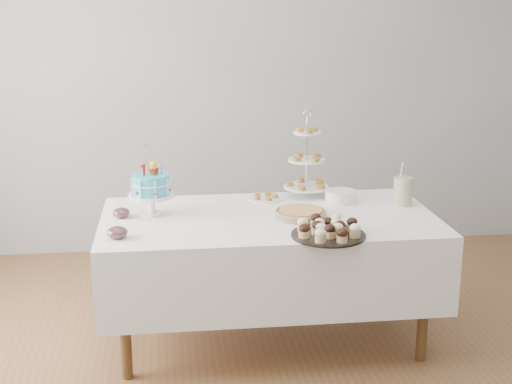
{
  "coord_description": "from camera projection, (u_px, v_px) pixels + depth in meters",
  "views": [
    {
      "loc": [
        -0.56,
        -3.58,
        1.97
      ],
      "look_at": [
        -0.07,
        0.3,
        0.92
      ],
      "focal_mm": 50.0,
      "sensor_mm": 36.0,
      "label": 1
    }
  ],
  "objects": [
    {
      "name": "jam_bowl_a",
      "position": [
        117.0,
        233.0,
        3.71
      ],
      "size": [
        0.11,
        0.11,
        0.07
      ],
      "color": "silver",
      "rests_on": "table"
    },
    {
      "name": "birthday_cake",
      "position": [
        151.0,
        196.0,
        4.09
      ],
      "size": [
        0.27,
        0.27,
        0.41
      ],
      "rotation": [
        0.0,
        0.0,
        0.25
      ],
      "color": "white",
      "rests_on": "table"
    },
    {
      "name": "plate_stack",
      "position": [
        340.0,
        196.0,
        4.38
      ],
      "size": [
        0.19,
        0.19,
        0.07
      ],
      "color": "white",
      "rests_on": "table"
    },
    {
      "name": "walls",
      "position": [
        278.0,
        125.0,
        3.66
      ],
      "size": [
        5.04,
        4.04,
        2.7
      ],
      "color": "gray",
      "rests_on": "floor"
    },
    {
      "name": "pastry_plate",
      "position": [
        265.0,
        197.0,
        4.44
      ],
      "size": [
        0.21,
        0.21,
        0.03
      ],
      "color": "white",
      "rests_on": "table"
    },
    {
      "name": "tiered_stand",
      "position": [
        307.0,
        161.0,
        4.46
      ],
      "size": [
        0.29,
        0.29,
        0.55
      ],
      "color": "silver",
      "rests_on": "table"
    },
    {
      "name": "cupcake_tray",
      "position": [
        328.0,
        228.0,
        3.74
      ],
      "size": [
        0.39,
        0.39,
        0.09
      ],
      "color": "black",
      "rests_on": "table"
    },
    {
      "name": "jam_bowl_b",
      "position": [
        121.0,
        213.0,
        4.06
      ],
      "size": [
        0.1,
        0.1,
        0.06
      ],
      "color": "silver",
      "rests_on": "table"
    },
    {
      "name": "pie",
      "position": [
        301.0,
        213.0,
        4.06
      ],
      "size": [
        0.3,
        0.3,
        0.05
      ],
      "color": "#A28858",
      "rests_on": "table"
    },
    {
      "name": "floor",
      "position": [
        276.0,
        362.0,
        4.01
      ],
      "size": [
        5.0,
        5.0,
        0.0
      ],
      "primitive_type": "plane",
      "color": "brown",
      "rests_on": "ground"
    },
    {
      "name": "table",
      "position": [
        269.0,
        253.0,
        4.16
      ],
      "size": [
        1.92,
        1.02,
        0.77
      ],
      "color": "white",
      "rests_on": "floor"
    },
    {
      "name": "utensil_pitcher",
      "position": [
        403.0,
        190.0,
        4.31
      ],
      "size": [
        0.12,
        0.12,
        0.26
      ],
      "rotation": [
        0.0,
        0.0,
        -0.25
      ],
      "color": "beige",
      "rests_on": "table"
    }
  ]
}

